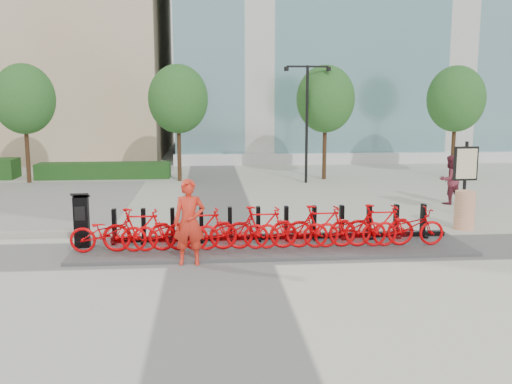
{
  "coord_description": "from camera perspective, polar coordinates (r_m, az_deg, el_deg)",
  "views": [
    {
      "loc": [
        -0.27,
        -13.26,
        3.66
      ],
      "look_at": [
        1.0,
        1.5,
        1.2
      ],
      "focal_mm": 40.0,
      "sensor_mm": 36.0,
      "label": 1
    }
  ],
  "objects": [
    {
      "name": "bike_6",
      "position": [
        13.72,
        3.56,
        -3.71
      ],
      "size": [
        1.78,
        0.62,
        0.93
      ],
      "primitive_type": "imported",
      "rotation": [
        0.0,
        0.0,
        1.57
      ],
      "color": "#D80004",
      "rests_on": "dock_pad"
    },
    {
      "name": "bike_0",
      "position": [
        13.77,
        -14.56,
        -3.95
      ],
      "size": [
        1.78,
        0.62,
        0.93
      ],
      "primitive_type": "imported",
      "rotation": [
        0.0,
        0.0,
        1.57
      ],
      "color": "#D80004",
      "rests_on": "dock_pad"
    },
    {
      "name": "tree_3",
      "position": [
        27.66,
        19.37,
        8.76
      ],
      "size": [
        2.6,
        2.6,
        5.1
      ],
      "color": "#351E10",
      "rests_on": "ground"
    },
    {
      "name": "tree_0",
      "position": [
        26.42,
        -22.19,
        8.59
      ],
      "size": [
        2.6,
        2.6,
        5.1
      ],
      "color": "#351E10",
      "rests_on": "ground"
    },
    {
      "name": "streetlamp",
      "position": [
        24.64,
        5.12,
        8.17
      ],
      "size": [
        2.0,
        0.2,
        5.0
      ],
      "color": "black",
      "rests_on": "ground"
    },
    {
      "name": "bike_10",
      "position": [
        14.42,
        14.97,
        -3.37
      ],
      "size": [
        1.78,
        0.62,
        0.93
      ],
      "primitive_type": "imported",
      "rotation": [
        0.0,
        0.0,
        1.57
      ],
      "color": "#D80004",
      "rests_on": "dock_pad"
    },
    {
      "name": "bike_2",
      "position": [
        13.6,
        -8.56,
        -3.91
      ],
      "size": [
        1.78,
        0.62,
        0.93
      ],
      "primitive_type": "imported",
      "rotation": [
        0.0,
        0.0,
        1.57
      ],
      "color": "#D80004",
      "rests_on": "dock_pad"
    },
    {
      "name": "hedge_b",
      "position": [
        27.09,
        -14.94,
        2.09
      ],
      "size": [
        6.0,
        1.2,
        0.7
      ],
      "primitive_type": "cube",
      "color": "#1D441F",
      "rests_on": "ground"
    },
    {
      "name": "ground",
      "position": [
        13.76,
        -3.64,
        -6.02
      ],
      "size": [
        120.0,
        120.0,
        0.0
      ],
      "primitive_type": "plane",
      "color": "beige"
    },
    {
      "name": "map_sign",
      "position": [
        18.84,
        20.23,
        2.38
      ],
      "size": [
        0.77,
        0.16,
        2.33
      ],
      "rotation": [
        0.0,
        0.0,
        0.05
      ],
      "color": "black",
      "rests_on": "ground"
    },
    {
      "name": "pedestrian",
      "position": [
        20.84,
        18.8,
        1.17
      ],
      "size": [
        0.99,
        0.88,
        1.7
      ],
      "primitive_type": "imported",
      "rotation": [
        0.0,
        0.0,
        3.47
      ],
      "color": "maroon",
      "rests_on": "ground"
    },
    {
      "name": "bike_1",
      "position": [
        13.66,
        -11.58,
        -3.73
      ],
      "size": [
        1.72,
        0.49,
        1.04
      ],
      "primitive_type": "imported",
      "rotation": [
        0.0,
        0.0,
        1.57
      ],
      "color": "#D80004",
      "rests_on": "dock_pad"
    },
    {
      "name": "worker_red",
      "position": [
        12.63,
        -6.68,
        -3.01
      ],
      "size": [
        0.72,
        0.5,
        1.91
      ],
      "primitive_type": "imported",
      "rotation": [
        0.0,
        0.0,
        -0.06
      ],
      "color": "red",
      "rests_on": "ground"
    },
    {
      "name": "tree_1",
      "position": [
        25.29,
        -7.8,
        9.19
      ],
      "size": [
        2.6,
        2.6,
        5.1
      ],
      "color": "#351E10",
      "rests_on": "ground"
    },
    {
      "name": "bike_8",
      "position": [
        14.0,
        9.41,
        -3.55
      ],
      "size": [
        1.78,
        0.62,
        0.93
      ],
      "primitive_type": "imported",
      "rotation": [
        0.0,
        0.0,
        1.57
      ],
      "color": "#D80004",
      "rests_on": "dock_pad"
    },
    {
      "name": "bike_3",
      "position": [
        13.56,
        -5.52,
        -3.67
      ],
      "size": [
        1.72,
        0.49,
        1.04
      ],
      "primitive_type": "imported",
      "rotation": [
        0.0,
        0.0,
        1.57
      ],
      "color": "#D80004",
      "rests_on": "dock_pad"
    },
    {
      "name": "construction_barrel",
      "position": [
        17.02,
        20.14,
        -1.71
      ],
      "size": [
        0.61,
        0.61,
        1.08
      ],
      "primitive_type": "cylinder",
      "rotation": [
        0.0,
        0.0,
        -0.08
      ],
      "color": "orange",
      "rests_on": "ground"
    },
    {
      "name": "bike_5",
      "position": [
        13.62,
        0.56,
        -3.57
      ],
      "size": [
        1.72,
        0.49,
        1.04
      ],
      "primitive_type": "imported",
      "rotation": [
        0.0,
        0.0,
        1.57
      ],
      "color": "#D80004",
      "rests_on": "dock_pad"
    },
    {
      "name": "bike_7",
      "position": [
        13.83,
        6.52,
        -3.43
      ],
      "size": [
        1.72,
        0.49,
        1.04
      ],
      "primitive_type": "imported",
      "rotation": [
        0.0,
        0.0,
        1.57
      ],
      "color": "#D80004",
      "rests_on": "dock_pad"
    },
    {
      "name": "bike_4",
      "position": [
        13.59,
        -2.47,
        -3.83
      ],
      "size": [
        1.78,
        0.62,
        0.93
      ],
      "primitive_type": "imported",
      "rotation": [
        0.0,
        0.0,
        1.57
      ],
      "color": "#D80004",
      "rests_on": "dock_pad"
    },
    {
      "name": "tree_2",
      "position": [
        25.81,
        6.96,
        9.21
      ],
      "size": [
        2.6,
        2.6,
        5.1
      ],
      "color": "#351E10",
      "rests_on": "ground"
    },
    {
      "name": "kiosk",
      "position": [
        14.4,
        -17.05,
        -2.76
      ],
      "size": [
        0.43,
        0.37,
        1.35
      ],
      "rotation": [
        0.0,
        0.0,
        0.05
      ],
      "color": "black",
      "rests_on": "dock_pad"
    },
    {
      "name": "bike_9",
      "position": [
        14.18,
        12.24,
        -3.26
      ],
      "size": [
        1.72,
        0.49,
        1.04
      ],
      "primitive_type": "imported",
      "rotation": [
        0.0,
        0.0,
        1.57
      ],
      "color": "#D80004",
      "rests_on": "dock_pad"
    },
    {
      "name": "dock_pad",
      "position": [
        14.13,
        1.64,
        -5.43
      ],
      "size": [
        9.6,
        2.4,
        0.08
      ],
      "primitive_type": "cube",
      "color": "#494949",
      "rests_on": "ground"
    },
    {
      "name": "dock_rail_posts",
      "position": [
        14.48,
        1.67,
        -3.16
      ],
      "size": [
        8.02,
        0.5,
        0.85
      ],
      "primitive_type": null,
      "color": "black",
      "rests_on": "dock_pad"
    }
  ]
}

